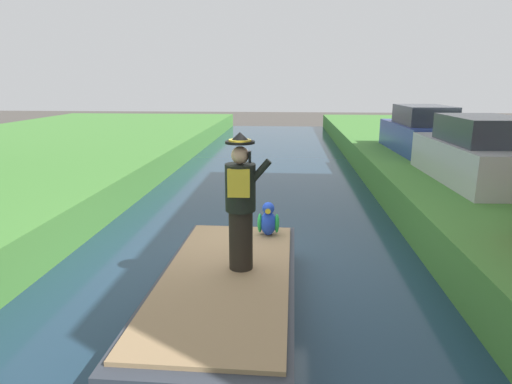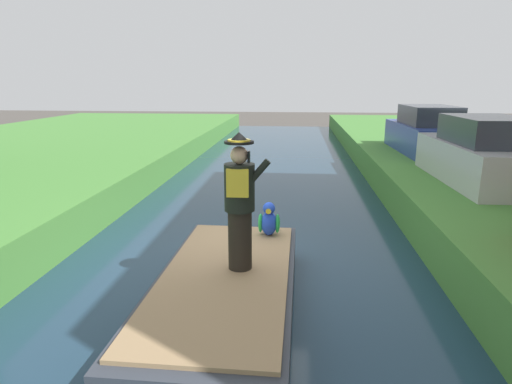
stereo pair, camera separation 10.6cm
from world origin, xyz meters
The scene contains 7 objects.
ground_plane centered at (0.00, 0.00, 0.00)m, with size 80.00×80.00×0.00m, color #4C4742.
canal_water centered at (0.00, 0.00, 0.05)m, with size 6.35×48.00×0.10m, color #1E384C.
boat centered at (0.00, -1.56, 0.40)m, with size 1.84×4.22×0.61m.
person_pirate centered at (0.18, -1.36, 1.64)m, with size 0.61×0.42×1.85m.
parrot_plush centered at (0.48, -0.02, 0.95)m, with size 0.36×0.34×0.57m.
parked_car_silver centered at (5.12, 3.38, 1.56)m, with size 1.82×4.05×1.50m.
parked_car_blue centered at (5.12, 7.80, 1.56)m, with size 1.84×4.06×1.50m.
Camera 1 is at (0.79, -6.79, 3.18)m, focal length 30.38 mm.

